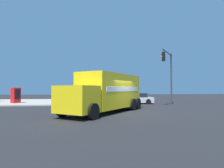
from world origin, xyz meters
The scene contains 7 objects.
ground_plane centered at (0.00, 0.00, 0.00)m, with size 100.00×100.00×0.00m, color black.
sidewalk_corner_far centered at (12.77, 12.77, 0.07)m, with size 12.07×12.07×0.14m, color #9E998E.
delivery_truck centered at (0.27, 1.63, 1.58)m, with size 8.38×7.20×3.05m.
traffic_light_primary centered at (6.43, -6.27, 4.09)m, with size 3.58×2.64×6.22m.
pickup_white centered at (10.88, 2.96, 0.73)m, with size 2.46×5.29×1.38m.
sedan_silver centered at (8.57, -2.83, 0.63)m, with size 2.13×4.35×1.31m.
vending_machine_red centered at (9.92, 11.80, 1.07)m, with size 1.17×1.15×1.85m.
Camera 1 is at (-14.99, 3.24, 1.85)m, focal length 31.02 mm.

